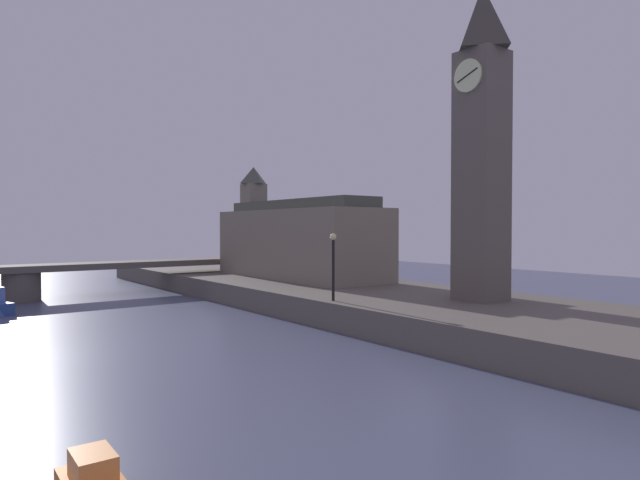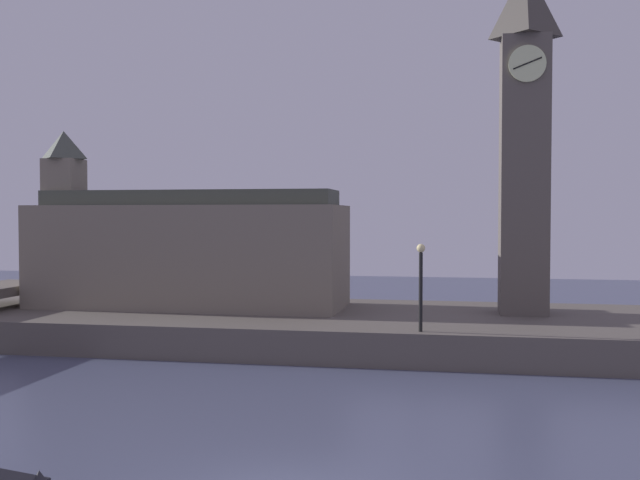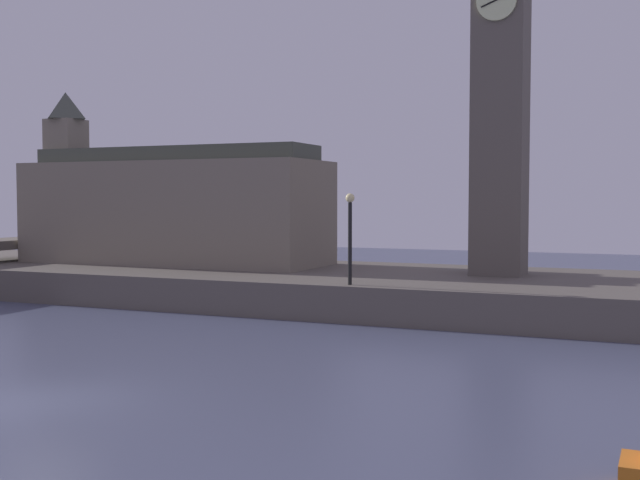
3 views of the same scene
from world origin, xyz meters
name	(u,v)px [view 1 (image 1 of 3)]	position (x,y,z in m)	size (l,w,h in m)	color
ground_plane	(21,359)	(0.00, 0.00, 0.00)	(120.00, 120.00, 0.00)	#474C66
far_embankment	(375,302)	(0.00, 20.00, 0.75)	(70.00, 12.00, 1.50)	#5B544C
clock_tower	(482,138)	(7.13, 21.28, 10.36)	(2.52, 2.56, 17.13)	#5B544C
parliament_hall	(297,239)	(-10.52, 21.14, 4.54)	(16.52, 5.88, 9.52)	slate
bridge_span	(8,276)	(-20.02, 1.89, 1.92)	(2.94, 34.50, 2.68)	#5B544C
streetlamp	(333,258)	(2.41, 14.71, 3.81)	(0.36, 0.36, 3.68)	black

